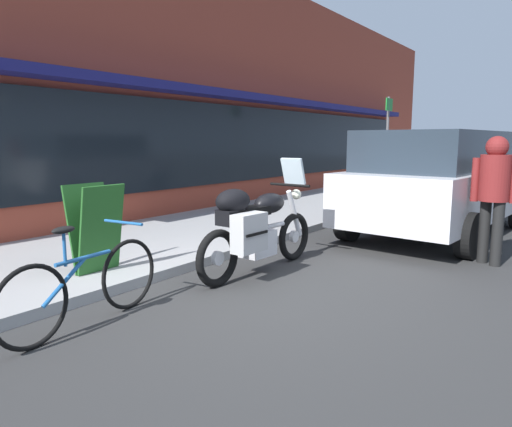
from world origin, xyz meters
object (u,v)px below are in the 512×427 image
(parking_sign_pole, at_px, (387,139))
(parked_minivan, at_px, (440,181))
(parked_bicycle, at_px, (85,285))
(touring_motorcycle, at_px, (255,226))
(sandwich_board_sign, at_px, (95,228))
(pedestrian_walking, at_px, (494,185))

(parking_sign_pole, bearing_deg, parked_minivan, -147.85)
(parked_bicycle, xyz_separation_m, parking_sign_pole, (9.86, 0.97, 1.29))
(parking_sign_pole, bearing_deg, touring_motorcycle, -170.87)
(touring_motorcycle, height_order, parked_minivan, parked_minivan)
(parked_minivan, height_order, sandwich_board_sign, parked_minivan)
(parked_bicycle, height_order, parking_sign_pole, parking_sign_pole)
(parked_bicycle, height_order, sandwich_board_sign, sandwich_board_sign)
(parked_minivan, xyz_separation_m, pedestrian_walking, (-1.67, -1.11, 0.12))
(pedestrian_walking, bearing_deg, sandwich_board_sign, 134.46)
(touring_motorcycle, distance_m, parked_bicycle, 2.23)
(sandwich_board_sign, height_order, parking_sign_pole, parking_sign_pole)
(parked_minivan, bearing_deg, pedestrian_walking, -146.37)
(pedestrian_walking, relative_size, sandwich_board_sign, 1.67)
(touring_motorcycle, xyz_separation_m, parked_bicycle, (-2.21, 0.26, -0.23))
(parked_bicycle, relative_size, pedestrian_walking, 1.03)
(parked_bicycle, bearing_deg, parked_minivan, -12.87)
(parked_minivan, relative_size, pedestrian_walking, 2.83)
(parked_minivan, bearing_deg, parking_sign_pole, 32.15)
(parked_minivan, bearing_deg, touring_motorcycle, 163.76)
(pedestrian_walking, distance_m, parking_sign_pole, 6.47)
(parked_bicycle, xyz_separation_m, pedestrian_walking, (4.43, -2.50, 0.69))
(parking_sign_pole, bearing_deg, sandwich_board_sign, 179.23)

